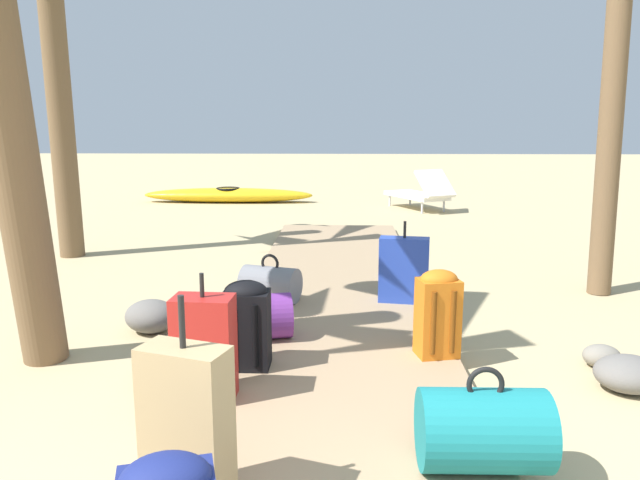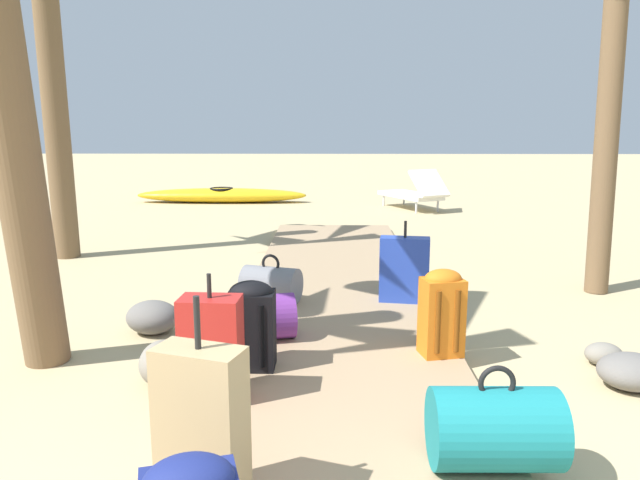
{
  "view_description": "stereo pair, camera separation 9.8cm",
  "coord_description": "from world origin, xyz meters",
  "views": [
    {
      "loc": [
        0.05,
        -0.84,
        1.57
      ],
      "look_at": [
        -0.15,
        4.46,
        0.55
      ],
      "focal_mm": 33.43,
      "sensor_mm": 36.0,
      "label": 1
    },
    {
      "loc": [
        -0.05,
        -0.84,
        1.57
      ],
      "look_at": [
        -0.15,
        4.46,
        0.55
      ],
      "focal_mm": 33.43,
      "sensor_mm": 36.0,
      "label": 2
    }
  ],
  "objects": [
    {
      "name": "ground_plane",
      "position": [
        0.0,
        3.25,
        0.0
      ],
      "size": [
        60.0,
        60.0,
        0.0
      ],
      "primitive_type": "plane",
      "color": "tan"
    },
    {
      "name": "rock_left_far",
      "position": [
        -1.42,
        3.51,
        0.13
      ],
      "size": [
        0.54,
        0.53,
        0.25
      ],
      "primitive_type": "ellipsoid",
      "rotation": [
        0.0,
        0.0,
        1.06
      ],
      "color": "slate",
      "rests_on": "ground"
    },
    {
      "name": "suitcase_blue",
      "position": [
        0.58,
        4.13,
        0.36
      ],
      "size": [
        0.44,
        0.23,
        0.7
      ],
      "color": "#2847B7",
      "rests_on": "boardwalk"
    },
    {
      "name": "lounge_chair",
      "position": [
        1.54,
        10.43,
        0.33
      ],
      "size": [
        1.24,
        1.65,
        0.78
      ],
      "color": "white",
      "rests_on": "ground"
    },
    {
      "name": "boardwalk",
      "position": [
        0.0,
        4.06,
        0.04
      ],
      "size": [
        1.65,
        8.12,
        0.08
      ],
      "primitive_type": "cube",
      "color": "tan",
      "rests_on": "ground"
    },
    {
      "name": "backpack_orange",
      "position": [
        0.68,
        2.9,
        0.38
      ],
      "size": [
        0.3,
        0.25,
        0.58
      ],
      "color": "orange",
      "rests_on": "boardwalk"
    },
    {
      "name": "suitcase_tan",
      "position": [
        -0.55,
        1.27,
        0.42
      ],
      "size": [
        0.38,
        0.27,
        0.87
      ],
      "color": "tan",
      "rests_on": "boardwalk"
    },
    {
      "name": "suitcase_red",
      "position": [
        -0.7,
        2.23,
        0.37
      ],
      "size": [
        0.34,
        0.22,
        0.71
      ],
      "color": "red",
      "rests_on": "boardwalk"
    },
    {
      "name": "rock_right_mid",
      "position": [
        1.77,
        2.94,
        0.08
      ],
      "size": [
        0.25,
        0.22,
        0.15
      ],
      "primitive_type": "ellipsoid",
      "rotation": [
        0.0,
        0.0,
        1.58
      ],
      "color": "gray",
      "rests_on": "ground"
    },
    {
      "name": "duffel_bag_teal",
      "position": [
        0.67,
        1.58,
        0.26
      ],
      "size": [
        0.56,
        0.37,
        0.48
      ],
      "color": "#197A7F",
      "rests_on": "boardwalk"
    },
    {
      "name": "duffel_bag_grey",
      "position": [
        -0.56,
        4.1,
        0.23
      ],
      "size": [
        0.55,
        0.44,
        0.42
      ],
      "color": "slate",
      "rests_on": "boardwalk"
    },
    {
      "name": "backpack_black",
      "position": [
        -0.54,
        2.67,
        0.37
      ],
      "size": [
        0.29,
        0.24,
        0.56
      ],
      "color": "black",
      "rests_on": "boardwalk"
    },
    {
      "name": "rock_left_mid",
      "position": [
        -1.08,
        2.6,
        0.14
      ],
      "size": [
        0.29,
        0.36,
        0.27
      ],
      "primitive_type": "ellipsoid",
      "rotation": [
        0.0,
        0.0,
        1.6
      ],
      "color": "gray",
      "rests_on": "ground"
    },
    {
      "name": "rock_right_far",
      "position": [
        1.78,
        2.58,
        0.11
      ],
      "size": [
        0.42,
        0.37,
        0.22
      ],
      "primitive_type": "ellipsoid",
      "rotation": [
        0.0,
        0.0,
        3.12
      ],
      "color": "slate",
      "rests_on": "ground"
    },
    {
      "name": "duffel_bag_purple",
      "position": [
        -0.6,
        3.16,
        0.24
      ],
      "size": [
        0.65,
        0.44,
        0.43
      ],
      "color": "#6B2D84",
      "rests_on": "boardwalk"
    },
    {
      "name": "kayak",
      "position": [
        -2.32,
        11.42,
        0.15
      ],
      "size": [
        3.53,
        0.67,
        0.31
      ],
      "color": "gold",
      "rests_on": "ground"
    }
  ]
}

